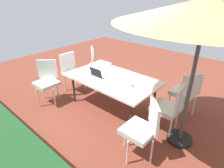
{
  "coord_description": "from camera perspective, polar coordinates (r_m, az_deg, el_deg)",
  "views": [
    {
      "loc": [
        -2.4,
        2.71,
        2.4
      ],
      "look_at": [
        0.0,
        0.0,
        0.58
      ],
      "focal_mm": 30.25,
      "sensor_mm": 36.0,
      "label": 1
    }
  ],
  "objects": [
    {
      "name": "ground_plane",
      "position": [
        4.34,
        -0.0,
        -6.94
      ],
      "size": [
        10.0,
        10.0,
        0.02
      ],
      "primitive_type": "cube",
      "color": "brown"
    },
    {
      "name": "dining_table",
      "position": [
        4.0,
        -0.0,
        1.26
      ],
      "size": [
        1.94,
        1.12,
        0.72
      ],
      "color": "silver",
      "rests_on": "ground_plane"
    },
    {
      "name": "patio_umbrella",
      "position": [
        2.83,
        26.55,
        18.99
      ],
      "size": [
        2.43,
        2.43,
        2.32
      ],
      "color": "#4C4C4C",
      "rests_on": "ground_plane"
    },
    {
      "name": "chair_southeast",
      "position": [
        5.34,
        -4.22,
        6.43
      ],
      "size": [
        0.58,
        0.58,
        0.98
      ],
      "rotation": [
        0.0,
        0.0,
        5.61
      ],
      "color": "silver",
      "rests_on": "ground_plane"
    },
    {
      "name": "chair_northeast",
      "position": [
        4.54,
        -19.1,
        1.2
      ],
      "size": [
        0.59,
        0.59,
        0.98
      ],
      "rotation": [
        0.0,
        0.0,
        3.91
      ],
      "color": "silver",
      "rests_on": "ground_plane"
    },
    {
      "name": "chair_northwest",
      "position": [
        2.93,
        9.35,
        -12.7
      ],
      "size": [
        0.59,
        0.59,
        0.98
      ],
      "rotation": [
        0.0,
        0.0,
        2.34
      ],
      "color": "silver",
      "rests_on": "ground_plane"
    },
    {
      "name": "chair_southwest",
      "position": [
        4.11,
        21.27,
        -1.94
      ],
      "size": [
        0.58,
        0.58,
        0.98
      ],
      "rotation": [
        0.0,
        0.0,
        0.91
      ],
      "color": "silver",
      "rests_on": "ground_plane"
    },
    {
      "name": "chair_west",
      "position": [
        3.49,
        17.02,
        -6.47
      ],
      "size": [
        0.49,
        0.48,
        0.98
      ],
      "rotation": [
        0.0,
        0.0,
        1.7
      ],
      "color": "silver",
      "rests_on": "ground_plane"
    },
    {
      "name": "chair_east",
      "position": [
        4.92,
        -11.95,
        4.1
      ],
      "size": [
        0.47,
        0.46,
        0.98
      ],
      "rotation": [
        0.0,
        0.0,
        4.75
      ],
      "color": "silver",
      "rests_on": "ground_plane"
    },
    {
      "name": "laptop",
      "position": [
        4.03,
        -4.16,
        2.85
      ],
      "size": [
        0.32,
        0.25,
        0.21
      ],
      "rotation": [
        0.0,
        0.0,
        -0.0
      ],
      "color": "#B7B7BC",
      "rests_on": "dining_table"
    },
    {
      "name": "cup",
      "position": [
        3.62,
        5.8,
        -0.21
      ],
      "size": [
        0.07,
        0.07,
        0.09
      ],
      "primitive_type": "cylinder",
      "color": "white",
      "rests_on": "dining_table"
    }
  ]
}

